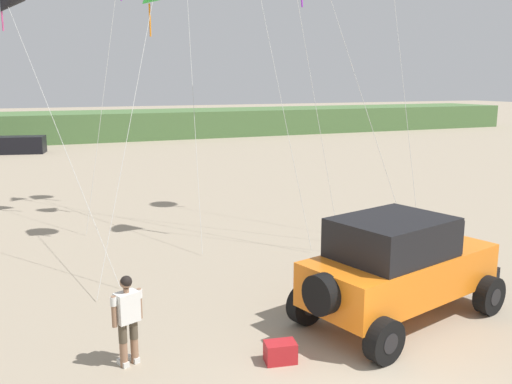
{
  "coord_description": "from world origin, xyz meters",
  "views": [
    {
      "loc": [
        -4.53,
        -5.91,
        4.96
      ],
      "look_at": [
        -0.24,
        4.14,
        2.77
      ],
      "focal_mm": 38.56,
      "sensor_mm": 36.0,
      "label": 1
    }
  ],
  "objects": [
    {
      "name": "dune_ridge",
      "position": [
        -0.07,
        44.36,
        1.18
      ],
      "size": [
        90.0,
        7.46,
        2.37
      ],
      "primitive_type": "cube",
      "color": "#4C703D",
      "rests_on": "ground_plane"
    },
    {
      "name": "jeep",
      "position": [
        2.52,
        2.97,
        1.2
      ],
      "size": [
        5.02,
        3.37,
        2.26
      ],
      "color": "orange",
      "rests_on": "ground_plane"
    },
    {
      "name": "person_watching",
      "position": [
        -3.06,
        3.29,
        0.94
      ],
      "size": [
        0.59,
        0.41,
        1.67
      ],
      "color": "#8C664C",
      "rests_on": "ground_plane"
    },
    {
      "name": "cooler_box",
      "position": [
        -0.55,
        2.3,
        0.19
      ],
      "size": [
        0.62,
        0.46,
        0.38
      ],
      "primitive_type": "cube",
      "rotation": [
        0.0,
        0.0,
        -0.19
      ],
      "color": "#B21E23",
      "rests_on": "ground_plane"
    },
    {
      "name": "distant_sedan",
      "position": [
        -5.11,
        36.27,
        0.6
      ],
      "size": [
        4.47,
        2.58,
        1.2
      ],
      "primitive_type": "cube",
      "rotation": [
        0.0,
        0.0,
        -0.22
      ],
      "color": "black",
      "rests_on": "ground_plane"
    },
    {
      "name": "kite_white_parafoil",
      "position": [
        -4.64,
        12.67,
        7.28
      ],
      "size": [
        2.63,
        6.09,
        7.83
      ],
      "color": "black",
      "rests_on": "ground_plane"
    }
  ]
}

